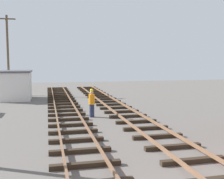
% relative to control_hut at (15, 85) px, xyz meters
% --- Properties ---
extents(control_hut, '(3.00, 3.80, 2.76)m').
position_rel_control_hut_xyz_m(control_hut, '(0.00, 0.00, 0.00)').
color(control_hut, silver).
rests_on(control_hut, ground).
extents(utility_pole_far, '(1.80, 0.24, 8.49)m').
position_rel_control_hut_xyz_m(utility_pole_far, '(-1.09, 4.09, 3.05)').
color(utility_pole_far, brown).
rests_on(utility_pole_far, ground).
extents(track_worker_foreground, '(0.40, 0.40, 1.87)m').
position_rel_control_hut_xyz_m(track_worker_foreground, '(5.77, -9.77, -0.46)').
color(track_worker_foreground, '#262D4C').
rests_on(track_worker_foreground, ground).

